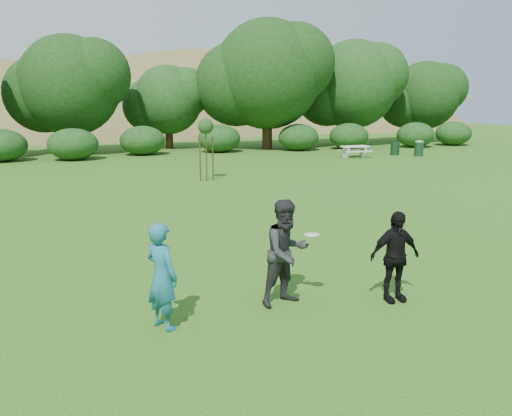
{
  "coord_description": "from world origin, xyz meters",
  "views": [
    {
      "loc": [
        -3.99,
        -7.97,
        3.6
      ],
      "look_at": [
        0.0,
        3.0,
        1.1
      ],
      "focal_mm": 35.0,
      "sensor_mm": 36.0,
      "label": 1
    }
  ],
  "objects_px": {
    "player_teal": "(162,276)",
    "player_black": "(395,256)",
    "player_grey": "(287,252)",
    "trash_can_near": "(395,148)",
    "trash_can_lidded": "(419,148)",
    "sapling": "(206,128)",
    "picnic_table": "(355,150)"
  },
  "relations": [
    {
      "from": "player_teal",
      "to": "player_grey",
      "type": "distance_m",
      "value": 2.28
    },
    {
      "from": "trash_can_near",
      "to": "trash_can_lidded",
      "type": "bearing_deg",
      "value": -44.51
    },
    {
      "from": "player_grey",
      "to": "player_teal",
      "type": "bearing_deg",
      "value": 171.86
    },
    {
      "from": "picnic_table",
      "to": "player_teal",
      "type": "bearing_deg",
      "value": -127.56
    },
    {
      "from": "player_grey",
      "to": "picnic_table",
      "type": "distance_m",
      "value": 24.85
    },
    {
      "from": "player_black",
      "to": "sapling",
      "type": "bearing_deg",
      "value": 91.15
    },
    {
      "from": "trash_can_near",
      "to": "player_black",
      "type": "bearing_deg",
      "value": -125.31
    },
    {
      "from": "sapling",
      "to": "picnic_table",
      "type": "bearing_deg",
      "value": 28.39
    },
    {
      "from": "trash_can_near",
      "to": "player_grey",
      "type": "bearing_deg",
      "value": -129.26
    },
    {
      "from": "sapling",
      "to": "player_grey",
      "type": "bearing_deg",
      "value": -98.8
    },
    {
      "from": "sapling",
      "to": "trash_can_lidded",
      "type": "height_order",
      "value": "sapling"
    },
    {
      "from": "player_teal",
      "to": "player_grey",
      "type": "height_order",
      "value": "player_grey"
    },
    {
      "from": "trash_can_near",
      "to": "picnic_table",
      "type": "distance_m",
      "value": 3.38
    },
    {
      "from": "player_teal",
      "to": "trash_can_near",
      "type": "relative_size",
      "value": 1.95
    },
    {
      "from": "player_black",
      "to": "trash_can_lidded",
      "type": "bearing_deg",
      "value": 53.71
    },
    {
      "from": "trash_can_near",
      "to": "player_teal",
      "type": "bearing_deg",
      "value": -132.45
    },
    {
      "from": "trash_can_near",
      "to": "sapling",
      "type": "xyz_separation_m",
      "value": [
        -14.94,
        -6.61,
        1.97
      ]
    },
    {
      "from": "player_grey",
      "to": "picnic_table",
      "type": "xyz_separation_m",
      "value": [
        13.81,
        20.66,
        -0.44
      ]
    },
    {
      "from": "sapling",
      "to": "picnic_table",
      "type": "distance_m",
      "value": 13.3
    },
    {
      "from": "trash_can_lidded",
      "to": "player_teal",
      "type": "bearing_deg",
      "value": -135.56
    },
    {
      "from": "player_grey",
      "to": "trash_can_lidded",
      "type": "bearing_deg",
      "value": 33.24
    },
    {
      "from": "trash_can_near",
      "to": "sapling",
      "type": "height_order",
      "value": "sapling"
    },
    {
      "from": "player_teal",
      "to": "sapling",
      "type": "xyz_separation_m",
      "value": [
        4.5,
        14.64,
        1.54
      ]
    },
    {
      "from": "player_teal",
      "to": "picnic_table",
      "type": "height_order",
      "value": "player_teal"
    },
    {
      "from": "picnic_table",
      "to": "trash_can_lidded",
      "type": "distance_m",
      "value": 4.54
    },
    {
      "from": "trash_can_near",
      "to": "trash_can_lidded",
      "type": "relative_size",
      "value": 0.86
    },
    {
      "from": "sapling",
      "to": "player_black",
      "type": "bearing_deg",
      "value": -91.25
    },
    {
      "from": "player_grey",
      "to": "picnic_table",
      "type": "height_order",
      "value": "player_grey"
    },
    {
      "from": "player_teal",
      "to": "player_black",
      "type": "xyz_separation_m",
      "value": [
        4.17,
        -0.31,
        -0.04
      ]
    },
    {
      "from": "player_grey",
      "to": "player_black",
      "type": "height_order",
      "value": "player_grey"
    },
    {
      "from": "picnic_table",
      "to": "sapling",
      "type": "bearing_deg",
      "value": -151.61
    },
    {
      "from": "player_black",
      "to": "picnic_table",
      "type": "relative_size",
      "value": 0.94
    }
  ]
}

